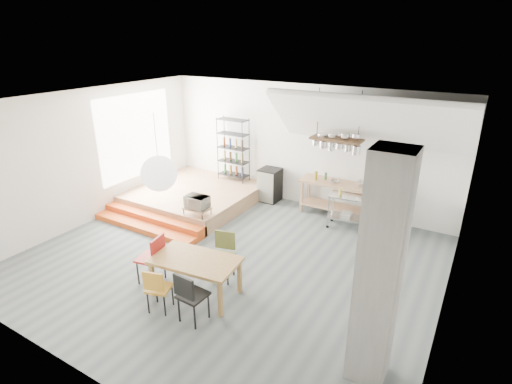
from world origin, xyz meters
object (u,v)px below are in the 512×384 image
Objects in this scene: dining_table at (195,263)px; mini_fridge at (270,185)px; stove at (391,210)px; rolling_cart at (347,207)px.

dining_table is 1.73× the size of mini_fridge.
stove is 0.74× the size of dining_table.
stove reaches higher than mini_fridge.
mini_fridge is at bearing 179.24° from stove.
stove is 3.31m from mini_fridge.
rolling_cart is at bearing 63.49° from dining_table.
rolling_cart is (-0.91, -0.52, 0.06)m from stove.
dining_table is at bearing -115.74° from rolling_cart.
rolling_cart is 2.46m from mini_fridge.
mini_fridge is (-0.97, 4.47, -0.18)m from dining_table.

